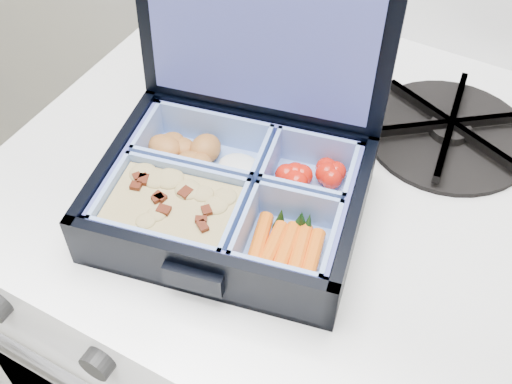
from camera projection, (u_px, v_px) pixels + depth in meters
The scene contains 5 objects.
stove at pixel (294, 347), 1.04m from camera, with size 0.60×0.60×0.90m, color white, non-canonical shape.
bento_box at pixel (231, 197), 0.61m from camera, with size 0.25×0.19×0.06m, color black, non-canonical shape.
burner_grate at pixel (450, 128), 0.70m from camera, with size 0.18×0.18×0.03m, color black.
burner_grate_rear at pixel (289, 12), 0.86m from camera, with size 0.16×0.16×0.02m, color black.
fork at pixel (341, 156), 0.69m from camera, with size 0.02×0.19×0.01m, color #B2B2BB, non-canonical shape.
Camera 1 is at (0.78, 1.21, 1.39)m, focal length 45.00 mm.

